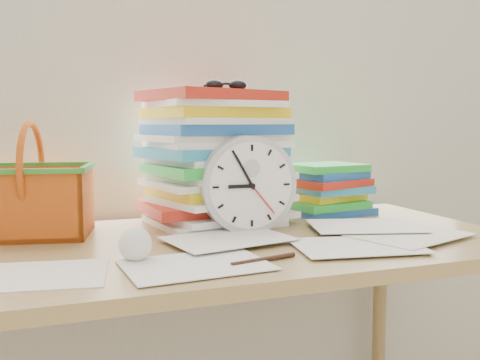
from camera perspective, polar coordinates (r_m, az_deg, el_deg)
name	(u,v)px	position (r m, az deg, el deg)	size (l,w,h in m)	color
curtain	(183,28)	(1.63, -6.14, 15.83)	(2.40, 0.01, 2.50)	beige
desk	(224,270)	(1.29, -1.72, -9.62)	(1.40, 0.70, 0.75)	olive
paper_stack	(216,158)	(1.46, -2.53, 2.37)	(0.37, 0.30, 0.36)	white
clock	(248,185)	(1.33, 0.85, -0.49)	(0.24, 0.24, 0.05)	#B6B7B9
sunglasses	(226,85)	(1.42, -1.50, 10.10)	(0.13, 0.11, 0.03)	black
book_stack	(326,189)	(1.63, 9.20, -0.96)	(0.26, 0.20, 0.15)	white
basket	(32,180)	(1.39, -21.30, 0.01)	(0.27, 0.21, 0.27)	orange
crumpled_ball	(135,244)	(1.09, -11.14, -6.71)	(0.07, 0.07, 0.07)	white
pen	(264,259)	(1.07, 2.56, -8.47)	(0.01, 0.01, 0.15)	black
scattered_papers	(224,237)	(1.27, -1.73, -6.10)	(1.26, 0.42, 0.02)	white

